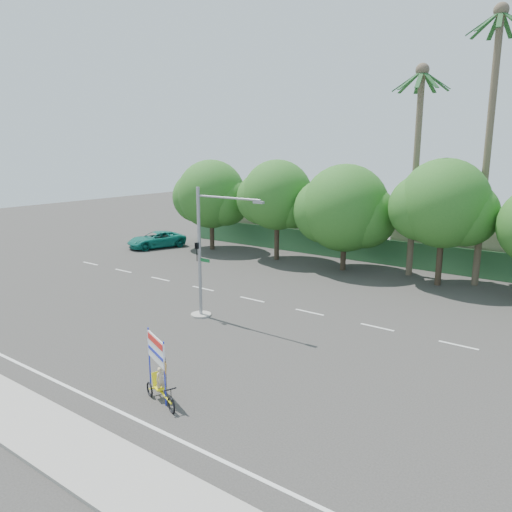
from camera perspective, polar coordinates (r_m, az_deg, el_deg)
The scene contains 14 objects.
ground at distance 23.32m, azimuth -8.47°, elevation -10.54°, with size 120.00×120.00×0.00m, color #33302D.
sidewalk_near at distance 19.31m, azimuth -25.04°, elevation -16.54°, with size 50.00×2.40×0.12m, color gray.
fence at distance 40.46m, azimuth 13.43°, elevation 0.59°, with size 38.00×0.08×2.00m, color #336B3D.
building_left at distance 48.77m, azimuth 4.75°, elevation 4.04°, with size 12.00×8.00×4.00m, color beige.
building_right at distance 42.34m, azimuth 25.92°, elevation 1.29°, with size 14.00×8.00×3.60m, color beige.
tree_far_left at distance 44.45m, azimuth -5.18°, elevation 6.82°, with size 7.14×6.00×7.96m.
tree_left at distance 40.13m, azimuth 2.37°, elevation 6.69°, with size 6.66×5.60×8.07m.
tree_center at distance 37.19m, azimuth 10.06°, elevation 5.14°, with size 7.62×6.40×7.85m.
tree_right at distance 34.59m, azimuth 20.58°, elevation 5.30°, with size 6.90×5.80×8.36m.
palm_tall at distance 35.37m, azimuth 25.21°, elevation 13.57°, with size 3.73×3.79×17.45m.
palm_short at distance 36.54m, azimuth 17.93°, elevation 11.53°, with size 3.73×3.79×14.45m.
traffic_signal at distance 26.60m, azimuth -5.99°, elevation -0.96°, with size 4.72×1.10×7.00m.
trike_billboard at distance 18.87m, azimuth -10.99°, elevation -13.07°, with size 2.33×1.15×2.46m.
pickup_truck at distance 46.51m, azimuth -11.31°, elevation 1.85°, with size 2.41×5.23×1.45m, color #117767.
Camera 1 is at (15.33, -15.07, 9.02)m, focal length 35.00 mm.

